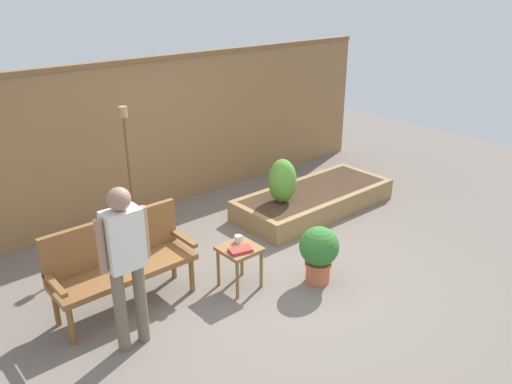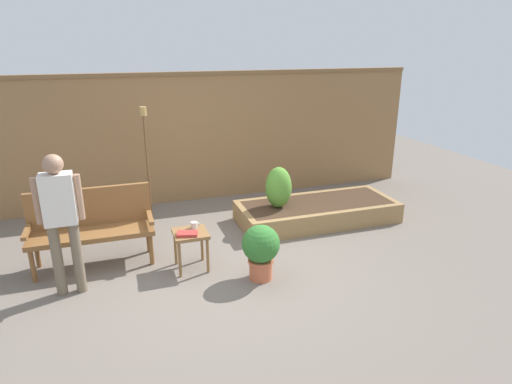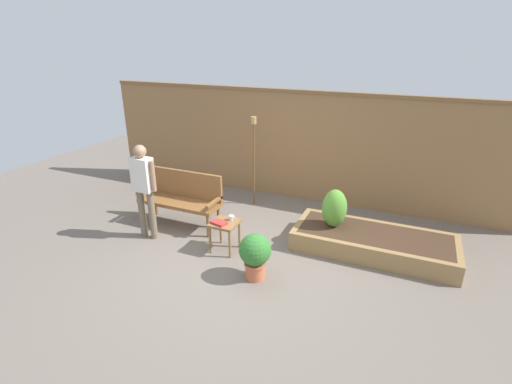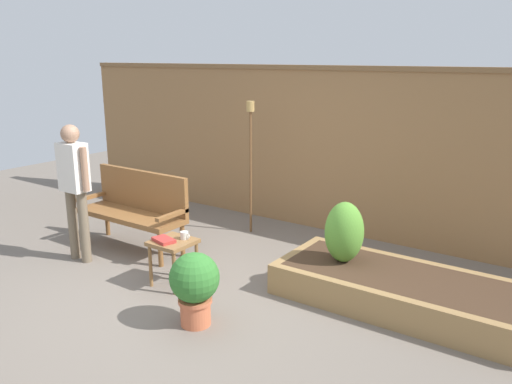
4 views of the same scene
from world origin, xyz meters
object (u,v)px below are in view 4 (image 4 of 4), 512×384
side_table (173,248)px  cup_on_table (185,235)px  tiki_torch (251,144)px  shrub_near_bench (344,232)px  book_on_table (164,240)px  person_by_bench (74,181)px  potted_boxwood (195,284)px  garden_bench (136,204)px

side_table → cup_on_table: 0.17m
cup_on_table → tiki_torch: (-0.37, 1.69, 0.66)m
shrub_near_bench → tiki_torch: size_ratio=0.35×
shrub_near_bench → tiki_torch: (-1.76, 0.91, 0.58)m
book_on_table → cup_on_table: bearing=71.0°
person_by_bench → book_on_table: bearing=1.9°
potted_boxwood → tiki_torch: bearing=114.1°
shrub_near_bench → side_table: bearing=-148.9°
cup_on_table → person_by_bench: size_ratio=0.07×
side_table → shrub_near_bench: 1.72m
cup_on_table → person_by_bench: bearing=-171.1°
tiki_torch → book_on_table: bearing=-82.3°
person_by_bench → potted_boxwood: bearing=-10.1°
potted_boxwood → person_by_bench: size_ratio=0.42×
book_on_table → garden_bench: bearing=164.4°
side_table → tiki_torch: bearing=99.6°
book_on_table → shrub_near_bench: 1.79m
garden_bench → shrub_near_bench: (2.57, 0.35, 0.06)m
potted_boxwood → person_by_bench: 2.17m
garden_bench → cup_on_table: garden_bench is taller
cup_on_table → potted_boxwood: bearing=-42.4°
book_on_table → potted_boxwood: potted_boxwood is taller
potted_boxwood → shrub_near_bench: shrub_near_bench is taller
book_on_table → person_by_bench: bearing=-163.7°
garden_bench → person_by_bench: 0.80m
side_table → person_by_bench: person_by_bench is taller
cup_on_table → book_on_table: (-0.12, -0.18, -0.02)m
potted_boxwood → garden_bench: bearing=150.7°
cup_on_table → side_table: bearing=-124.5°
side_table → book_on_table: book_on_table is taller
garden_bench → cup_on_table: 1.26m
tiki_torch → side_table: bearing=-80.4°
garden_bench → side_table: (1.11, -0.54, -0.15)m
cup_on_table → shrub_near_bench: (1.39, 0.78, 0.09)m
garden_bench → shrub_near_bench: size_ratio=2.37×
shrub_near_bench → cup_on_table: bearing=-150.7°
book_on_table → person_by_bench: person_by_bench is taller
side_table → person_by_bench: size_ratio=0.31×
side_table → tiki_torch: tiki_torch is taller
potted_boxwood → shrub_near_bench: (0.75, 1.37, 0.22)m
side_table → book_on_table: size_ratio=2.04×
side_table → tiki_torch: 1.97m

